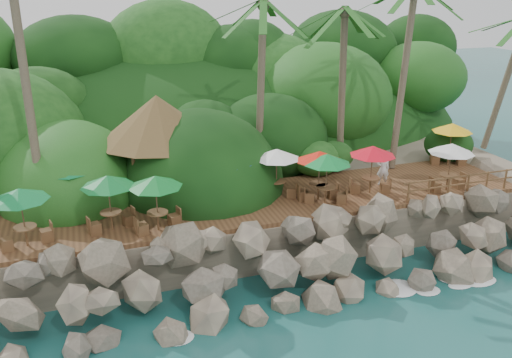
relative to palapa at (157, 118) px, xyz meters
name	(u,v)px	position (x,y,z in m)	size (l,w,h in m)	color
ground	(307,316)	(3.85, -9.17, -5.79)	(140.00, 140.00, 0.00)	#19514F
land_base	(206,162)	(3.85, 6.83, -4.74)	(32.00, 25.20, 2.10)	gray
jungle_hill	(184,145)	(3.85, 14.33, -5.79)	(44.80, 28.00, 15.40)	#143811
seawall	(288,264)	(3.85, -7.17, -4.64)	(29.00, 4.00, 2.30)	gray
terrace	(256,203)	(3.85, -3.17, -3.59)	(26.00, 5.00, 0.20)	brown
jungle_foliage	(211,182)	(3.85, 5.83, -5.79)	(44.00, 16.00, 12.00)	#143811
foam_line	(303,311)	(3.85, -8.87, -5.76)	(25.20, 0.80, 0.06)	white
palapa	(157,118)	(0.00, 0.00, 0.00)	(5.67, 5.67, 4.60)	brown
dining_clusters	(264,162)	(4.12, -3.43, -1.54)	(23.71, 5.38, 2.36)	brown
railing	(478,181)	(14.28, -5.52, -2.89)	(8.30, 0.10, 1.00)	brown
waiter	(383,169)	(10.50, -3.16, -2.64)	(0.62, 0.41, 1.70)	white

